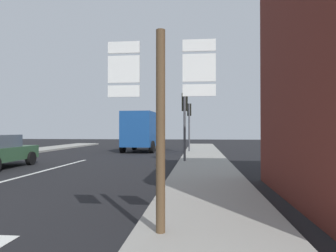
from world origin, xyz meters
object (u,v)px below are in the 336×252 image
Objects in this scene: traffic_light_far_right at (189,116)px; route_sign_post at (161,115)px; traffic_light_near_right at (185,111)px; delivery_truck at (142,130)px.

route_sign_post is at bearing -89.54° from traffic_light_far_right.
traffic_light_far_right is 1.02× the size of traffic_light_near_right.
route_sign_post is 10.78m from traffic_light_near_right.
delivery_truck is 1.59× the size of route_sign_post.
delivery_truck is at bearing 164.18° from traffic_light_far_right.
delivery_truck is at bearing 101.61° from route_sign_post.
traffic_light_near_right is at bearing 90.76° from route_sign_post.
traffic_light_far_right is (3.73, -1.06, 1.03)m from delivery_truck.
route_sign_post reaches higher than delivery_truck.
traffic_light_far_right is at bearing -15.82° from delivery_truck.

